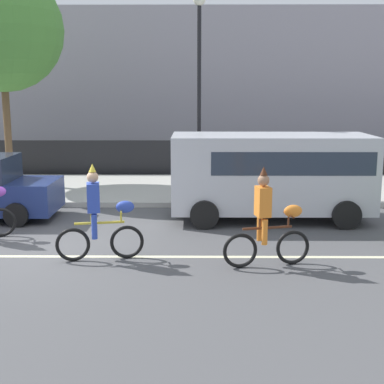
{
  "coord_description": "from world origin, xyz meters",
  "views": [
    {
      "loc": [
        2.96,
        -10.78,
        3.32
      ],
      "look_at": [
        2.88,
        1.2,
        1.0
      ],
      "focal_mm": 50.0,
      "sensor_mm": 36.0,
      "label": 1
    }
  ],
  "objects_px": {
    "parade_cyclist_orange": "(268,223)",
    "parked_van_silver": "(274,170)",
    "parade_cyclist_cobalt": "(100,218)",
    "street_lamp_post": "(199,65)",
    "pedestrian_onlooker": "(345,170)"
  },
  "relations": [
    {
      "from": "street_lamp_post",
      "to": "pedestrian_onlooker",
      "type": "height_order",
      "value": "street_lamp_post"
    },
    {
      "from": "parade_cyclist_cobalt",
      "to": "pedestrian_onlooker",
      "type": "xyz_separation_m",
      "value": [
        6.2,
        5.22,
        0.17
      ]
    },
    {
      "from": "parade_cyclist_orange",
      "to": "parked_van_silver",
      "type": "height_order",
      "value": "parked_van_silver"
    },
    {
      "from": "parade_cyclist_cobalt",
      "to": "street_lamp_post",
      "type": "height_order",
      "value": "street_lamp_post"
    },
    {
      "from": "parked_van_silver",
      "to": "street_lamp_post",
      "type": "distance_m",
      "value": 4.17
    },
    {
      "from": "parade_cyclist_cobalt",
      "to": "parade_cyclist_orange",
      "type": "xyz_separation_m",
      "value": [
        3.23,
        -0.36,
        0.0
      ]
    },
    {
      "from": "parked_van_silver",
      "to": "pedestrian_onlooker",
      "type": "xyz_separation_m",
      "value": [
        2.35,
        1.84,
        -0.27
      ]
    },
    {
      "from": "street_lamp_post",
      "to": "pedestrian_onlooker",
      "type": "relative_size",
      "value": 3.62
    },
    {
      "from": "parade_cyclist_cobalt",
      "to": "parked_van_silver",
      "type": "xyz_separation_m",
      "value": [
        3.85,
        3.38,
        0.44
      ]
    },
    {
      "from": "parade_cyclist_orange",
      "to": "pedestrian_onlooker",
      "type": "height_order",
      "value": "parade_cyclist_orange"
    },
    {
      "from": "parade_cyclist_orange",
      "to": "pedestrian_onlooker",
      "type": "bearing_deg",
      "value": 61.98
    },
    {
      "from": "parked_van_silver",
      "to": "pedestrian_onlooker",
      "type": "distance_m",
      "value": 3.0
    },
    {
      "from": "parade_cyclist_orange",
      "to": "street_lamp_post",
      "type": "height_order",
      "value": "street_lamp_post"
    },
    {
      "from": "parade_cyclist_orange",
      "to": "parked_van_silver",
      "type": "relative_size",
      "value": 0.38
    },
    {
      "from": "street_lamp_post",
      "to": "parade_cyclist_orange",
      "type": "bearing_deg",
      "value": -78.59
    }
  ]
}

